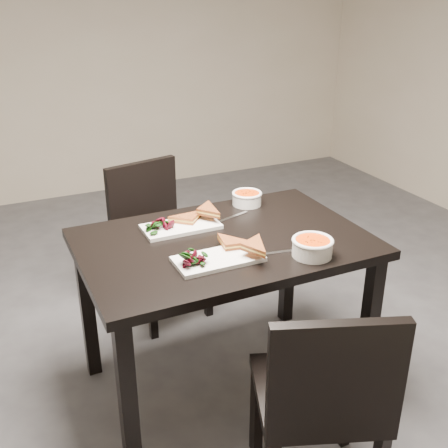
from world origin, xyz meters
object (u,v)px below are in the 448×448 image
table (224,260)px  plate_far (181,227)px  chair_near (323,396)px  soup_bowl_far (247,197)px  soup_bowl_near (312,246)px  chair_far (154,230)px  plate_near (218,259)px

table → plate_far: (-0.12, 0.18, 0.11)m
chair_near → plate_far: bearing=119.8°
plate_far → soup_bowl_far: (0.39, 0.13, 0.03)m
soup_bowl_near → chair_far: bearing=106.8°
table → plate_far: bearing=124.6°
chair_near → plate_far: 0.96m
table → chair_far: (-0.07, 0.77, -0.17)m
plate_near → soup_bowl_near: soup_bowl_near is taller
plate_far → soup_bowl_far: soup_bowl_far is taller
soup_bowl_near → soup_bowl_far: 0.59m
plate_far → soup_bowl_far: size_ratio=2.31×
table → chair_near: bearing=-88.3°
plate_far → soup_bowl_near: bearing=-50.9°
chair_near → chair_far: 1.50m
table → chair_near: chair_near is taller
plate_near → plate_far: 0.35m
soup_bowl_far → plate_near: bearing=-127.9°
chair_near → soup_bowl_near: 0.59m
chair_far → plate_far: bearing=-107.6°
chair_near → table: bearing=112.4°
table → plate_near: 0.22m
chair_near → plate_near: (-0.13, 0.56, 0.27)m
chair_far → soup_bowl_near: (0.32, -1.05, 0.31)m
chair_near → chair_far: size_ratio=1.00×
soup_bowl_near → soup_bowl_far: bearing=88.5°
chair_near → soup_bowl_far: size_ratio=5.85×
table → soup_bowl_near: 0.40m
chair_far → soup_bowl_far: (0.33, -0.46, 0.30)m
plate_far → chair_far: bearing=84.4°
plate_near → table: bearing=58.3°
plate_near → chair_far: bearing=87.7°
chair_far → plate_far: 0.65m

